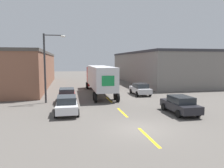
{
  "coord_description": "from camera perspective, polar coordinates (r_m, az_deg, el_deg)",
  "views": [
    {
      "loc": [
        -4.68,
        -13.58,
        4.59
      ],
      "look_at": [
        -0.28,
        8.03,
        2.2
      ],
      "focal_mm": 35.0,
      "sensor_mm": 36.0,
      "label": 1
    }
  ],
  "objects": [
    {
      "name": "ground_plane",
      "position": [
        15.08,
        7.29,
        -11.6
      ],
      "size": [
        160.0,
        160.0,
        0.0
      ],
      "primitive_type": "plane",
      "color": "#56514C"
    },
    {
      "name": "road_centerline",
      "position": [
        19.53,
        2.69,
        -7.4
      ],
      "size": [
        0.2,
        16.28,
        0.01
      ],
      "color": "gold",
      "rests_on": "ground_plane"
    },
    {
      "name": "warehouse_left",
      "position": [
        42.15,
        -25.2,
        3.46
      ],
      "size": [
        13.63,
        29.95,
        6.02
      ],
      "color": "brown",
      "rests_on": "ground_plane"
    },
    {
      "name": "warehouse_right",
      "position": [
        47.58,
        11.96,
        4.33
      ],
      "size": [
        12.91,
        29.04,
        6.3
      ],
      "color": "slate",
      "rests_on": "ground_plane"
    },
    {
      "name": "semi_truck",
      "position": [
        30.25,
        -3.4,
        1.85
      ],
      "size": [
        2.92,
        14.86,
        3.82
      ],
      "rotation": [
        0.0,
        0.0,
        -0.01
      ],
      "color": "#B21919",
      "rests_on": "ground_plane"
    },
    {
      "name": "parked_car_right_mid",
      "position": [
        29.44,
        7.39,
        -1.26
      ],
      "size": [
        1.99,
        4.38,
        1.54
      ],
      "color": "#B2B2B7",
      "rests_on": "ground_plane"
    },
    {
      "name": "parked_car_left_far",
      "position": [
        24.59,
        -11.71,
        -2.81
      ],
      "size": [
        1.99,
        4.38,
        1.54
      ],
      "color": "maroon",
      "rests_on": "ground_plane"
    },
    {
      "name": "parked_car_right_near",
      "position": [
        19.84,
        17.38,
        -5.12
      ],
      "size": [
        1.99,
        4.38,
        1.54
      ],
      "color": "black",
      "rests_on": "ground_plane"
    },
    {
      "name": "parked_car_left_near",
      "position": [
        19.32,
        -11.74,
        -5.26
      ],
      "size": [
        1.99,
        4.38,
        1.54
      ],
      "color": "silver",
      "rests_on": "ground_plane"
    },
    {
      "name": "street_lamp",
      "position": [
        24.43,
        -16.53,
        5.29
      ],
      "size": [
        2.35,
        0.32,
        7.41
      ],
      "color": "#2D2D30",
      "rests_on": "ground_plane"
    },
    {
      "name": "fire_hydrant",
      "position": [
        21.73,
        20.3,
        -5.21
      ],
      "size": [
        0.22,
        0.22,
        0.89
      ],
      "color": "gold",
      "rests_on": "ground_plane"
    }
  ]
}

